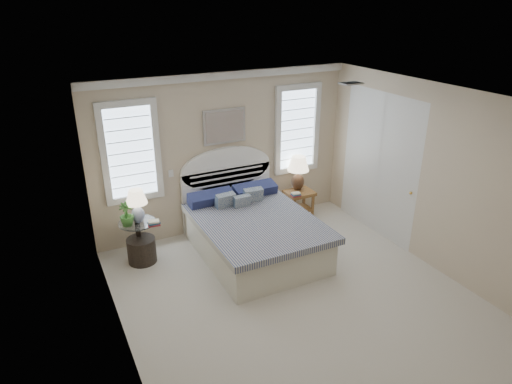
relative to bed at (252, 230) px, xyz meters
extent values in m
cube|color=#BCB2A0|center=(0.00, -1.46, -0.39)|extent=(4.50, 5.00, 0.01)
cube|color=white|center=(0.00, -1.46, 2.31)|extent=(4.50, 5.00, 0.01)
cube|color=#C8B396|center=(0.00, 1.04, 0.96)|extent=(4.50, 0.02, 2.70)
cube|color=#C8B396|center=(-2.25, -1.46, 0.96)|extent=(0.02, 5.00, 2.70)
cube|color=#C8B396|center=(2.25, -1.46, 0.96)|extent=(0.02, 5.00, 2.70)
cube|color=silver|center=(0.00, 1.00, 2.25)|extent=(4.50, 0.08, 0.12)
cube|color=#B2B2B2|center=(1.20, -0.66, 2.29)|extent=(0.30, 0.20, 0.02)
cube|color=silver|center=(-0.95, 1.03, 0.76)|extent=(0.08, 0.01, 0.12)
cube|color=#C9E3FF|center=(-1.55, 1.02, 1.21)|extent=(0.90, 0.06, 1.60)
cube|color=#C9E3FF|center=(1.40, 1.02, 1.21)|extent=(0.90, 0.06, 1.60)
cube|color=silver|center=(0.00, 1.00, 1.43)|extent=(0.74, 0.04, 0.58)
cube|color=silver|center=(2.23, -0.26, 0.81)|extent=(0.02, 1.80, 2.40)
cube|color=silver|center=(0.00, -0.13, -0.11)|extent=(1.60, 2.10, 0.55)
cube|color=navy|center=(0.00, -0.18, 0.20)|extent=(1.72, 2.15, 0.10)
cube|color=white|center=(0.00, 0.98, 0.16)|extent=(1.62, 0.08, 1.10)
cube|color=navy|center=(-0.40, 0.70, 0.34)|extent=(0.75, 0.31, 0.23)
cube|color=navy|center=(0.40, 0.70, 0.34)|extent=(0.75, 0.31, 0.23)
cube|color=#334C73|center=(-0.25, 0.47, 0.32)|extent=(0.33, 0.20, 0.34)
cube|color=#334C73|center=(0.25, 0.47, 0.32)|extent=(0.33, 0.20, 0.34)
cube|color=#334C73|center=(0.00, 0.37, 0.30)|extent=(0.28, 0.14, 0.29)
cylinder|color=black|center=(-1.65, 0.59, -0.37)|extent=(0.32, 0.32, 0.03)
cylinder|color=black|center=(-1.65, 0.59, -0.09)|extent=(0.08, 0.08, 0.60)
cylinder|color=silver|center=(-1.65, 0.59, 0.23)|extent=(0.56, 0.56, 0.02)
cube|color=olive|center=(1.30, 0.69, 0.11)|extent=(0.50, 0.40, 0.06)
cube|color=olive|center=(1.30, 0.69, -0.21)|extent=(0.44, 0.34, 0.03)
cube|color=olive|center=(1.10, 0.54, -0.15)|extent=(0.04, 0.04, 0.47)
cube|color=olive|center=(1.10, 0.84, -0.15)|extent=(0.04, 0.04, 0.47)
cube|color=olive|center=(1.50, 0.54, -0.15)|extent=(0.04, 0.04, 0.47)
cube|color=olive|center=(1.50, 0.84, -0.15)|extent=(0.04, 0.04, 0.47)
cylinder|color=black|center=(-1.65, 0.48, -0.19)|extent=(0.55, 0.55, 0.39)
cylinder|color=silver|center=(-1.62, 0.60, 0.26)|extent=(0.13, 0.13, 0.03)
ellipsoid|color=silver|center=(-1.62, 0.60, 0.36)|extent=(0.24, 0.24, 0.25)
cylinder|color=gold|center=(-1.62, 0.60, 0.51)|extent=(0.03, 0.03, 0.09)
cylinder|color=black|center=(1.32, 0.81, 0.16)|extent=(0.16, 0.16, 0.03)
ellipsoid|color=black|center=(1.32, 0.81, 0.29)|extent=(0.29, 0.29, 0.30)
cylinder|color=gold|center=(1.32, 0.81, 0.47)|extent=(0.04, 0.04, 0.11)
imported|color=#2E6B2B|center=(-1.80, 0.54, 0.43)|extent=(0.25, 0.25, 0.37)
cube|color=maroon|center=(-1.45, 0.37, 0.26)|extent=(0.19, 0.15, 0.02)
cube|color=navy|center=(-1.45, 0.37, 0.28)|extent=(0.18, 0.14, 0.02)
cube|color=beige|center=(-1.45, 0.37, 0.31)|extent=(0.17, 0.13, 0.02)
cube|color=maroon|center=(1.13, 0.54, 0.16)|extent=(0.18, 0.14, 0.02)
cube|color=navy|center=(1.13, 0.54, 0.18)|extent=(0.17, 0.13, 0.02)
cube|color=beige|center=(1.13, 0.54, 0.20)|extent=(0.16, 0.12, 0.02)
camera|label=1|loc=(-2.80, -5.73, 3.38)|focal=32.00mm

